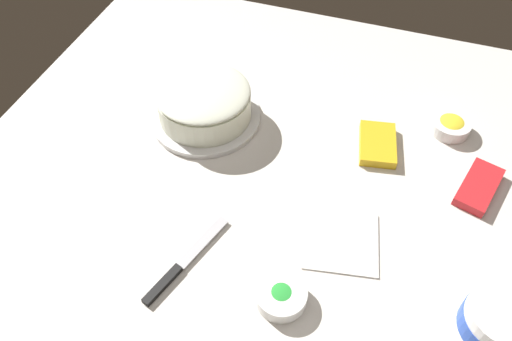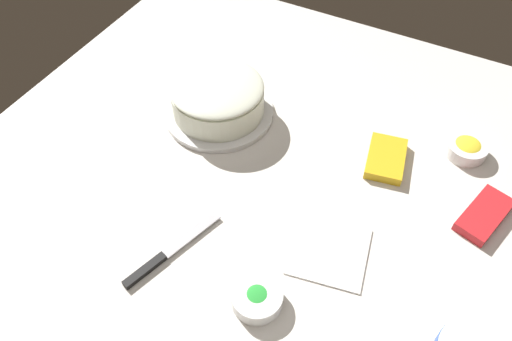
{
  "view_description": "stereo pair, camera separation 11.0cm",
  "coord_description": "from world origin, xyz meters",
  "px_view_note": "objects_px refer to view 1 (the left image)",
  "views": [
    {
      "loc": [
        0.6,
        0.13,
        0.88
      ],
      "look_at": [
        -0.08,
        -0.1,
        0.04
      ],
      "focal_mm": 35.42,
      "sensor_mm": 36.0,
      "label": 1
    },
    {
      "loc": [
        0.55,
        0.23,
        0.88
      ],
      "look_at": [
        -0.08,
        -0.1,
        0.04
      ],
      "focal_mm": 35.42,
      "sensor_mm": 36.0,
      "label": 2
    }
  ],
  "objects_px": {
    "spreading_knife": "(180,267)",
    "candy_box_upper": "(479,187)",
    "frosting_tub": "(498,322)",
    "frosted_cake": "(204,104)",
    "sprinkle_bowl_yellow": "(451,125)",
    "sprinkle_bowl_green": "(281,295)",
    "paper_napkin": "(341,240)",
    "candy_box_lower": "(378,144)"
  },
  "relations": [
    {
      "from": "spreading_knife",
      "to": "candy_box_upper",
      "type": "height_order",
      "value": "candy_box_upper"
    },
    {
      "from": "spreading_knife",
      "to": "frosting_tub",
      "type": "bearing_deg",
      "value": 96.0
    },
    {
      "from": "frosted_cake",
      "to": "sprinkle_bowl_yellow",
      "type": "distance_m",
      "value": 0.6
    },
    {
      "from": "sprinkle_bowl_green",
      "to": "frosting_tub",
      "type": "bearing_deg",
      "value": 99.22
    },
    {
      "from": "frosting_tub",
      "to": "spreading_knife",
      "type": "bearing_deg",
      "value": -84.0
    },
    {
      "from": "sprinkle_bowl_green",
      "to": "sprinkle_bowl_yellow",
      "type": "relative_size",
      "value": 1.03
    },
    {
      "from": "sprinkle_bowl_yellow",
      "to": "spreading_knife",
      "type": "bearing_deg",
      "value": -39.69
    },
    {
      "from": "candy_box_upper",
      "to": "paper_napkin",
      "type": "xyz_separation_m",
      "value": [
        0.23,
        -0.26,
        -0.01
      ]
    },
    {
      "from": "frosted_cake",
      "to": "frosting_tub",
      "type": "relative_size",
      "value": 2.16
    },
    {
      "from": "frosted_cake",
      "to": "sprinkle_bowl_yellow",
      "type": "xyz_separation_m",
      "value": [
        -0.15,
        0.58,
        -0.03
      ]
    },
    {
      "from": "candy_box_upper",
      "to": "spreading_knife",
      "type": "bearing_deg",
      "value": -38.03
    },
    {
      "from": "sprinkle_bowl_yellow",
      "to": "frosted_cake",
      "type": "bearing_deg",
      "value": -75.11
    },
    {
      "from": "frosting_tub",
      "to": "candy_box_lower",
      "type": "distance_m",
      "value": 0.47
    },
    {
      "from": "frosting_tub",
      "to": "sprinkle_bowl_yellow",
      "type": "relative_size",
      "value": 1.33
    },
    {
      "from": "frosted_cake",
      "to": "spreading_knife",
      "type": "height_order",
      "value": "frosted_cake"
    },
    {
      "from": "frosting_tub",
      "to": "spreading_knife",
      "type": "xyz_separation_m",
      "value": [
        0.06,
        -0.58,
        -0.04
      ]
    },
    {
      "from": "frosted_cake",
      "to": "candy_box_lower",
      "type": "bearing_deg",
      "value": 95.65
    },
    {
      "from": "frosting_tub",
      "to": "candy_box_lower",
      "type": "bearing_deg",
      "value": -144.91
    },
    {
      "from": "frosted_cake",
      "to": "paper_napkin",
      "type": "relative_size",
      "value": 1.82
    },
    {
      "from": "frosting_tub",
      "to": "candy_box_upper",
      "type": "distance_m",
      "value": 0.33
    },
    {
      "from": "frosted_cake",
      "to": "frosting_tub",
      "type": "distance_m",
      "value": 0.77
    },
    {
      "from": "frosting_tub",
      "to": "sprinkle_bowl_green",
      "type": "xyz_separation_m",
      "value": [
        0.06,
        -0.37,
        -0.03
      ]
    },
    {
      "from": "frosted_cake",
      "to": "candy_box_upper",
      "type": "bearing_deg",
      "value": 88.76
    },
    {
      "from": "frosting_tub",
      "to": "sprinkle_bowl_green",
      "type": "height_order",
      "value": "frosting_tub"
    },
    {
      "from": "frosting_tub",
      "to": "sprinkle_bowl_yellow",
      "type": "xyz_separation_m",
      "value": [
        -0.5,
        -0.12,
        -0.03
      ]
    },
    {
      "from": "candy_box_lower",
      "to": "candy_box_upper",
      "type": "height_order",
      "value": "same"
    },
    {
      "from": "spreading_knife",
      "to": "candy_box_upper",
      "type": "relative_size",
      "value": 1.61
    },
    {
      "from": "spreading_knife",
      "to": "candy_box_lower",
      "type": "height_order",
      "value": "candy_box_lower"
    },
    {
      "from": "sprinkle_bowl_green",
      "to": "frosted_cake",
      "type": "bearing_deg",
      "value": -141.63
    },
    {
      "from": "frosted_cake",
      "to": "spreading_knife",
      "type": "xyz_separation_m",
      "value": [
        0.41,
        0.11,
        -0.04
      ]
    },
    {
      "from": "frosted_cake",
      "to": "candy_box_upper",
      "type": "distance_m",
      "value": 0.66
    },
    {
      "from": "spreading_knife",
      "to": "candy_box_lower",
      "type": "relative_size",
      "value": 1.76
    },
    {
      "from": "candy_box_lower",
      "to": "candy_box_upper",
      "type": "distance_m",
      "value": 0.24
    },
    {
      "from": "sprinkle_bowl_green",
      "to": "candy_box_lower",
      "type": "distance_m",
      "value": 0.46
    },
    {
      "from": "frosting_tub",
      "to": "candy_box_upper",
      "type": "relative_size",
      "value": 0.88
    },
    {
      "from": "sprinkle_bowl_yellow",
      "to": "candy_box_lower",
      "type": "bearing_deg",
      "value": -54.39
    },
    {
      "from": "frosted_cake",
      "to": "frosting_tub",
      "type": "bearing_deg",
      "value": 63.56
    },
    {
      "from": "frosting_tub",
      "to": "candy_box_upper",
      "type": "height_order",
      "value": "frosting_tub"
    },
    {
      "from": "sprinkle_bowl_green",
      "to": "paper_napkin",
      "type": "distance_m",
      "value": 0.18
    },
    {
      "from": "frosting_tub",
      "to": "sprinkle_bowl_yellow",
      "type": "height_order",
      "value": "frosting_tub"
    },
    {
      "from": "frosting_tub",
      "to": "sprinkle_bowl_green",
      "type": "bearing_deg",
      "value": -80.78
    },
    {
      "from": "sprinkle_bowl_green",
      "to": "spreading_knife",
      "type": "bearing_deg",
      "value": -89.87
    }
  ]
}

